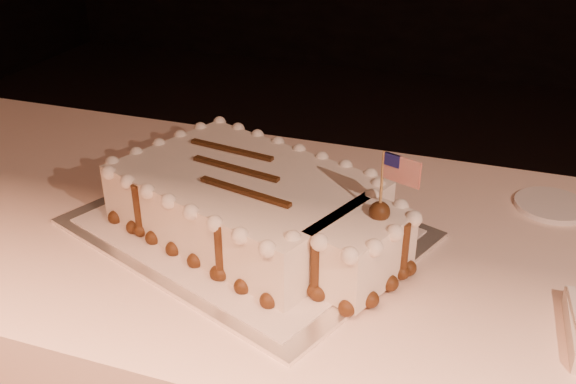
% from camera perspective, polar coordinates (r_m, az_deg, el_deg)
% --- Properties ---
extents(cake_board, '(0.69, 0.61, 0.01)m').
position_cam_1_polar(cake_board, '(1.15, -3.76, -3.21)').
color(cake_board, white).
rests_on(cake_board, banquet_table).
extents(doily, '(0.62, 0.55, 0.00)m').
position_cam_1_polar(doily, '(1.15, -3.77, -3.00)').
color(doily, silver).
rests_on(doily, cake_board).
extents(sheet_cake, '(0.57, 0.44, 0.21)m').
position_cam_1_polar(sheet_cake, '(1.11, -2.72, -1.20)').
color(sheet_cake, white).
rests_on(sheet_cake, doily).
extents(side_plate, '(0.14, 0.14, 0.01)m').
position_cam_1_polar(side_plate, '(1.32, 22.37, -1.10)').
color(side_plate, white).
rests_on(side_plate, banquet_table).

